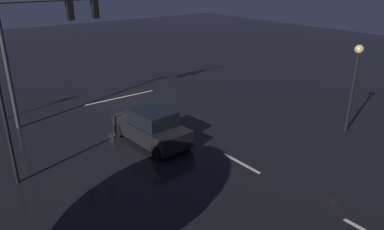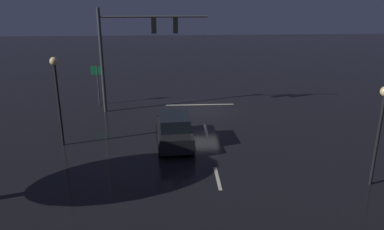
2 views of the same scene
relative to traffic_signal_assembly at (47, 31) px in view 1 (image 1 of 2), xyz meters
name	(u,v)px [view 1 (image 1 of 2)]	position (x,y,z in m)	size (l,w,h in m)	color
ground_plane	(130,103)	(-4.47, 0.12, -4.92)	(80.00, 80.00, 0.00)	black
traffic_signal_assembly	(47,31)	(0.00, 0.00, 0.00)	(7.20, 0.47, 7.04)	#383A3D
lane_dash_far	(165,122)	(-4.47, 4.12, -4.92)	(2.20, 0.16, 0.01)	beige
lane_dash_mid	(241,163)	(-4.47, 10.12, -4.92)	(2.20, 0.16, 0.01)	beige
stop_bar	(121,98)	(-4.47, -1.19, -4.92)	(5.00, 0.16, 0.01)	beige
car_approaching	(151,127)	(-2.52, 5.91, -4.12)	(2.16, 4.46, 1.70)	black
street_lamp_left_kerb	(355,71)	(-11.26, 11.02, -1.70)	(0.44, 0.44, 4.54)	black
street_lamp_right_kerb	(1,100)	(3.65, 5.80, -1.46)	(0.44, 0.44, 4.93)	black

